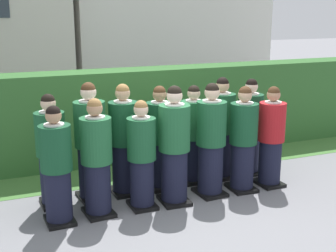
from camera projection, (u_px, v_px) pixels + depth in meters
ground_plane at (176, 201)px, 6.64m from camera, size 60.00×60.00×0.00m
student_front_row_0 at (57, 169)px, 5.80m from camera, size 0.40×0.46×1.55m
student_front_row_1 at (97, 161)px, 6.03m from camera, size 0.41×0.52×1.59m
student_front_row_2 at (142, 158)px, 6.27m from camera, size 0.40×0.48×1.52m
student_front_row_3 at (174, 148)px, 6.41m from camera, size 0.44×0.50×1.69m
student_front_row_4 at (211, 143)px, 6.69m from camera, size 0.44×0.54×1.68m
student_front_row_5 at (243, 142)px, 6.88m from camera, size 0.42×0.47×1.61m
student_in_red_blazer at (271, 139)px, 7.08m from camera, size 0.41×0.46×1.57m
student_rear_row_0 at (51, 153)px, 6.34m from camera, size 0.41×0.46×1.59m
student_rear_row_1 at (91, 144)px, 6.54m from camera, size 0.45×0.55×1.72m
student_rear_row_2 at (124, 142)px, 6.75m from camera, size 0.43×0.48×1.66m
student_rear_row_3 at (160, 140)px, 6.97m from camera, size 0.42×0.48×1.60m
student_rear_row_4 at (193, 137)px, 7.23m from camera, size 0.41×0.50×1.56m
student_rear_row_5 at (221, 130)px, 7.41m from camera, size 0.43×0.54×1.66m
student_rear_row_6 at (250, 129)px, 7.61m from camera, size 0.42×0.49×1.61m
hedge at (129, 114)px, 8.40m from camera, size 10.99×0.70×1.65m
lawn_strip at (144, 170)px, 7.89m from camera, size 10.99×0.90×0.01m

